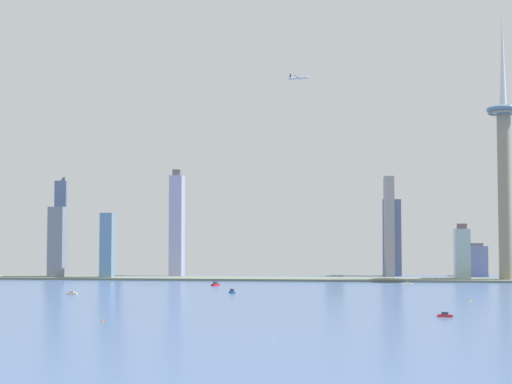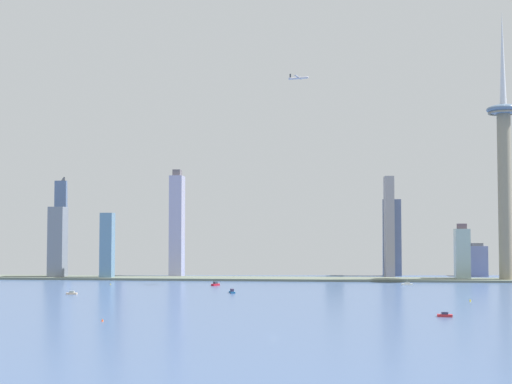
{
  "view_description": "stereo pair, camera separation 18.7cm",
  "coord_description": "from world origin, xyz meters",
  "px_view_note": "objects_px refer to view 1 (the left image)",
  "views": [
    {
      "loc": [
        23.9,
        -458.29,
        73.73
      ],
      "look_at": [
        -47.27,
        459.25,
        117.36
      ],
      "focal_mm": 48.31,
      "sensor_mm": 36.0,
      "label": 1
    },
    {
      "loc": [
        24.08,
        -458.27,
        73.73
      ],
      "look_at": [
        -47.27,
        459.25,
        117.36
      ],
      "focal_mm": 48.31,
      "sensor_mm": 36.0,
      "label": 2
    }
  ],
  "objects_px": {
    "boat_0": "(445,315)",
    "channel_buoy_2": "(111,284)",
    "skyscraper_3": "(391,237)",
    "skyscraper_11": "(477,260)",
    "boat_3": "(407,284)",
    "boat_5": "(232,291)",
    "airplane": "(299,78)",
    "observation_tower": "(504,159)",
    "boat_2": "(72,293)",
    "skyscraper_10": "(177,225)",
    "channel_buoy_1": "(103,320)",
    "skyscraper_2": "(334,255)",
    "skyscraper_8": "(462,254)",
    "skyscraper_0": "(389,227)",
    "skyscraper_4": "(53,260)",
    "skyscraper_9": "(107,246)",
    "skyscraper_7": "(58,243)",
    "skyscraper_5": "(63,227)",
    "skyscraper_12": "(116,220)",
    "channel_buoy_0": "(470,300)",
    "boat_1": "(215,284)"
  },
  "relations": [
    {
      "from": "skyscraper_8",
      "to": "channel_buoy_1",
      "type": "distance_m",
      "value": 549.05
    },
    {
      "from": "boat_5",
      "to": "channel_buoy_0",
      "type": "bearing_deg",
      "value": 56.78
    },
    {
      "from": "skyscraper_2",
      "to": "skyscraper_3",
      "type": "xyz_separation_m",
      "value": [
        82.2,
        -7.46,
        27.11
      ]
    },
    {
      "from": "observation_tower",
      "to": "boat_3",
      "type": "distance_m",
      "value": 218.26
    },
    {
      "from": "skyscraper_10",
      "to": "boat_0",
      "type": "xyz_separation_m",
      "value": [
        293.31,
        -391.71,
        -71.27
      ]
    },
    {
      "from": "observation_tower",
      "to": "boat_2",
      "type": "relative_size",
      "value": 31.7
    },
    {
      "from": "channel_buoy_1",
      "to": "airplane",
      "type": "distance_m",
      "value": 445.16
    },
    {
      "from": "skyscraper_3",
      "to": "boat_2",
      "type": "distance_m",
      "value": 482.15
    },
    {
      "from": "channel_buoy_1",
      "to": "channel_buoy_2",
      "type": "relative_size",
      "value": 1.21
    },
    {
      "from": "boat_3",
      "to": "skyscraper_4",
      "type": "bearing_deg",
      "value": -22.29
    },
    {
      "from": "skyscraper_5",
      "to": "skyscraper_3",
      "type": "bearing_deg",
      "value": 4.54
    },
    {
      "from": "skyscraper_10",
      "to": "channel_buoy_1",
      "type": "xyz_separation_m",
      "value": [
        28.01,
        -438.02,
        -71.6
      ]
    },
    {
      "from": "boat_1",
      "to": "skyscraper_9",
      "type": "bearing_deg",
      "value": -82.4
    },
    {
      "from": "skyscraper_4",
      "to": "skyscraper_5",
      "type": "height_order",
      "value": "skyscraper_5"
    },
    {
      "from": "skyscraper_9",
      "to": "channel_buoy_2",
      "type": "relative_size",
      "value": 49.01
    },
    {
      "from": "skyscraper_7",
      "to": "skyscraper_12",
      "type": "bearing_deg",
      "value": 63.84
    },
    {
      "from": "skyscraper_0",
      "to": "skyscraper_3",
      "type": "xyz_separation_m",
      "value": [
        7.06,
        37.39,
        -15.6
      ]
    },
    {
      "from": "skyscraper_12",
      "to": "airplane",
      "type": "relative_size",
      "value": 6.62
    },
    {
      "from": "skyscraper_5",
      "to": "channel_buoy_2",
      "type": "xyz_separation_m",
      "value": [
        116.03,
        -149.4,
        -68.79
      ]
    },
    {
      "from": "boat_1",
      "to": "boat_2",
      "type": "height_order",
      "value": "boat_1"
    },
    {
      "from": "observation_tower",
      "to": "skyscraper_5",
      "type": "distance_m",
      "value": 623.4
    },
    {
      "from": "skyscraper_3",
      "to": "skyscraper_11",
      "type": "xyz_separation_m",
      "value": [
        120.52,
        -6.39,
        -32.85
      ]
    },
    {
      "from": "skyscraper_11",
      "to": "boat_3",
      "type": "bearing_deg",
      "value": -127.21
    },
    {
      "from": "skyscraper_0",
      "to": "channel_buoy_1",
      "type": "distance_m",
      "value": 540.72
    },
    {
      "from": "skyscraper_3",
      "to": "skyscraper_7",
      "type": "distance_m",
      "value": 473.13
    },
    {
      "from": "skyscraper_0",
      "to": "channel_buoy_1",
      "type": "relative_size",
      "value": 64.02
    },
    {
      "from": "skyscraper_2",
      "to": "boat_0",
      "type": "bearing_deg",
      "value": -81.27
    },
    {
      "from": "channel_buoy_0",
      "to": "channel_buoy_1",
      "type": "distance_m",
      "value": 350.02
    },
    {
      "from": "skyscraper_3",
      "to": "boat_5",
      "type": "xyz_separation_m",
      "value": [
        -202.48,
        -276.62,
        -53.65
      ]
    },
    {
      "from": "observation_tower",
      "to": "skyscraper_3",
      "type": "xyz_separation_m",
      "value": [
        -135.36,
        100.25,
        -103.76
      ]
    },
    {
      "from": "boat_0",
      "to": "boat_3",
      "type": "distance_m",
      "value": 288.96
    },
    {
      "from": "skyscraper_3",
      "to": "boat_5",
      "type": "height_order",
      "value": "skyscraper_3"
    },
    {
      "from": "boat_5",
      "to": "airplane",
      "type": "bearing_deg",
      "value": 129.25
    },
    {
      "from": "boat_0",
      "to": "channel_buoy_2",
      "type": "height_order",
      "value": "boat_0"
    },
    {
      "from": "skyscraper_0",
      "to": "skyscraper_11",
      "type": "xyz_separation_m",
      "value": [
        127.58,
        31.0,
        -48.45
      ]
    },
    {
      "from": "boat_3",
      "to": "boat_5",
      "type": "relative_size",
      "value": 0.94
    },
    {
      "from": "skyscraper_3",
      "to": "skyscraper_11",
      "type": "relative_size",
      "value": 2.85
    },
    {
      "from": "skyscraper_7",
      "to": "skyscraper_8",
      "type": "distance_m",
      "value": 545.27
    },
    {
      "from": "observation_tower",
      "to": "skyscraper_11",
      "type": "bearing_deg",
      "value": 98.99
    },
    {
      "from": "skyscraper_10",
      "to": "boat_0",
      "type": "height_order",
      "value": "skyscraper_10"
    },
    {
      "from": "skyscraper_12",
      "to": "boat_5",
      "type": "height_order",
      "value": "skyscraper_12"
    },
    {
      "from": "skyscraper_2",
      "to": "skyscraper_8",
      "type": "xyz_separation_m",
      "value": [
        164.79,
        -94.53,
        7.27
      ]
    },
    {
      "from": "boat_2",
      "to": "airplane",
      "type": "height_order",
      "value": "airplane"
    },
    {
      "from": "channel_buoy_1",
      "to": "skyscraper_3",
      "type": "bearing_deg",
      "value": 61.1
    },
    {
      "from": "skyscraper_8",
      "to": "channel_buoy_2",
      "type": "bearing_deg",
      "value": -167.3
    },
    {
      "from": "skyscraper_4",
      "to": "skyscraper_11",
      "type": "xyz_separation_m",
      "value": [
        624.47,
        1.65,
        2.02
      ]
    },
    {
      "from": "skyscraper_2",
      "to": "channel_buoy_1",
      "type": "xyz_separation_m",
      "value": [
        -194.34,
        -508.41,
        -27.04
      ]
    },
    {
      "from": "skyscraper_3",
      "to": "channel_buoy_2",
      "type": "height_order",
      "value": "skyscraper_3"
    },
    {
      "from": "boat_0",
      "to": "airplane",
      "type": "bearing_deg",
      "value": -60.28
    },
    {
      "from": "skyscraper_11",
      "to": "channel_buoy_2",
      "type": "xyz_separation_m",
      "value": [
        -482.94,
        -181.0,
        -21.49
      ]
    }
  ]
}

